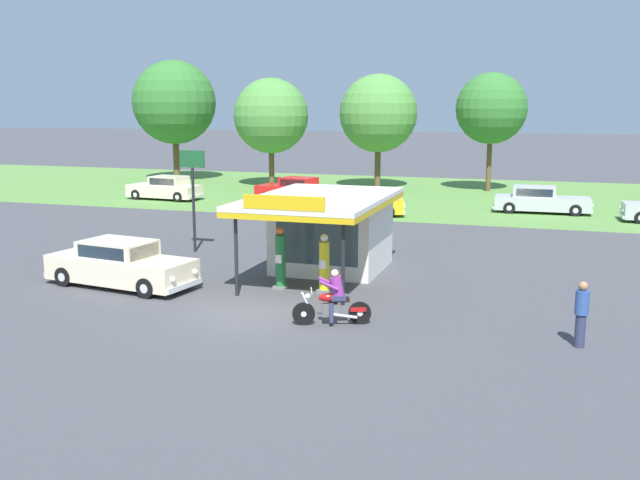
{
  "coord_description": "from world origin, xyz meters",
  "views": [
    {
      "loc": [
        8.25,
        -18.67,
        6.02
      ],
      "look_at": [
        0.66,
        4.65,
        1.4
      ],
      "focal_mm": 39.98,
      "sensor_mm": 36.0,
      "label": 1
    }
  ],
  "objects_px": {
    "motorcycle_with_rider": "(333,302)",
    "parked_car_back_row_far_left": "(540,201)",
    "parked_car_back_row_centre": "(357,203)",
    "roadside_pole_sign": "(193,182)",
    "featured_classic_sedan": "(121,265)",
    "gas_pump_nearside": "(280,261)",
    "parked_car_back_row_right": "(297,191)",
    "bystander_strolling_foreground": "(581,313)",
    "parked_car_back_row_left": "(165,189)",
    "gas_pump_offside": "(324,266)"
  },
  "relations": [
    {
      "from": "parked_car_back_row_centre",
      "to": "roadside_pole_sign",
      "type": "bearing_deg",
      "value": -107.96
    },
    {
      "from": "parked_car_back_row_centre",
      "to": "featured_classic_sedan",
      "type": "bearing_deg",
      "value": -100.95
    },
    {
      "from": "gas_pump_offside",
      "to": "motorcycle_with_rider",
      "type": "height_order",
      "value": "gas_pump_offside"
    },
    {
      "from": "gas_pump_nearside",
      "to": "gas_pump_offside",
      "type": "height_order",
      "value": "gas_pump_nearside"
    },
    {
      "from": "featured_classic_sedan",
      "to": "bystander_strolling_foreground",
      "type": "xyz_separation_m",
      "value": [
        14.61,
        -1.8,
        0.18
      ]
    },
    {
      "from": "motorcycle_with_rider",
      "to": "parked_car_back_row_centre",
      "type": "distance_m",
      "value": 20.31
    },
    {
      "from": "featured_classic_sedan",
      "to": "parked_car_back_row_centre",
      "type": "xyz_separation_m",
      "value": [
        3.45,
        17.86,
        -0.04
      ]
    },
    {
      "from": "parked_car_back_row_centre",
      "to": "parked_car_back_row_left",
      "type": "distance_m",
      "value": 14.02
    },
    {
      "from": "motorcycle_with_rider",
      "to": "parked_car_back_row_left",
      "type": "relative_size",
      "value": 0.42
    },
    {
      "from": "parked_car_back_row_centre",
      "to": "parked_car_back_row_right",
      "type": "distance_m",
      "value": 6.64
    },
    {
      "from": "parked_car_back_row_centre",
      "to": "gas_pump_offside",
      "type": "bearing_deg",
      "value": -78.52
    },
    {
      "from": "motorcycle_with_rider",
      "to": "parked_car_back_row_centre",
      "type": "bearing_deg",
      "value": 103.26
    },
    {
      "from": "motorcycle_with_rider",
      "to": "bystander_strolling_foreground",
      "type": "xyz_separation_m",
      "value": [
        6.5,
        0.11,
        0.25
      ]
    },
    {
      "from": "parked_car_back_row_centre",
      "to": "motorcycle_with_rider",
      "type": "bearing_deg",
      "value": -76.74
    },
    {
      "from": "gas_pump_nearside",
      "to": "gas_pump_offside",
      "type": "bearing_deg",
      "value": -0.0
    },
    {
      "from": "featured_classic_sedan",
      "to": "roadside_pole_sign",
      "type": "bearing_deg",
      "value": 93.68
    },
    {
      "from": "featured_classic_sedan",
      "to": "bystander_strolling_foreground",
      "type": "bearing_deg",
      "value": -7.03
    },
    {
      "from": "parked_car_back_row_right",
      "to": "bystander_strolling_foreground",
      "type": "bearing_deg",
      "value": -55.75
    },
    {
      "from": "parked_car_back_row_left",
      "to": "featured_classic_sedan",
      "type": "bearing_deg",
      "value": -63.58
    },
    {
      "from": "gas_pump_nearside",
      "to": "parked_car_back_row_right",
      "type": "height_order",
      "value": "gas_pump_nearside"
    },
    {
      "from": "gas_pump_offside",
      "to": "motorcycle_with_rider",
      "type": "relative_size",
      "value": 0.92
    },
    {
      "from": "gas_pump_nearside",
      "to": "bystander_strolling_foreground",
      "type": "height_order",
      "value": "gas_pump_nearside"
    },
    {
      "from": "parked_car_back_row_centre",
      "to": "parked_car_back_row_far_left",
      "type": "xyz_separation_m",
      "value": [
        9.73,
        4.21,
        0.02
      ]
    },
    {
      "from": "parked_car_back_row_centre",
      "to": "parked_car_back_row_right",
      "type": "relative_size",
      "value": 0.99
    },
    {
      "from": "featured_classic_sedan",
      "to": "parked_car_back_row_centre",
      "type": "relative_size",
      "value": 1.01
    },
    {
      "from": "gas_pump_nearside",
      "to": "parked_car_back_row_right",
      "type": "bearing_deg",
      "value": 108.48
    },
    {
      "from": "gas_pump_offside",
      "to": "motorcycle_with_rider",
      "type": "distance_m",
      "value": 3.53
    },
    {
      "from": "gas_pump_offside",
      "to": "parked_car_back_row_centre",
      "type": "bearing_deg",
      "value": 101.48
    },
    {
      "from": "motorcycle_with_rider",
      "to": "featured_classic_sedan",
      "type": "height_order",
      "value": "motorcycle_with_rider"
    },
    {
      "from": "parked_car_back_row_right",
      "to": "parked_car_back_row_centre",
      "type": "bearing_deg",
      "value": -39.7
    },
    {
      "from": "gas_pump_offside",
      "to": "parked_car_back_row_left",
      "type": "height_order",
      "value": "gas_pump_offside"
    },
    {
      "from": "gas_pump_offside",
      "to": "roadside_pole_sign",
      "type": "distance_m",
      "value": 8.8
    },
    {
      "from": "gas_pump_nearside",
      "to": "motorcycle_with_rider",
      "type": "bearing_deg",
      "value": -49.06
    },
    {
      "from": "motorcycle_with_rider",
      "to": "parked_car_back_row_far_left",
      "type": "xyz_separation_m",
      "value": [
        5.08,
        23.98,
        0.04
      ]
    },
    {
      "from": "parked_car_back_row_centre",
      "to": "parked_car_back_row_left",
      "type": "xyz_separation_m",
      "value": [
        -13.73,
        2.83,
        0.03
      ]
    },
    {
      "from": "gas_pump_offside",
      "to": "bystander_strolling_foreground",
      "type": "distance_m",
      "value": 8.42
    },
    {
      "from": "gas_pump_nearside",
      "to": "parked_car_back_row_centre",
      "type": "relative_size",
      "value": 0.38
    },
    {
      "from": "roadside_pole_sign",
      "to": "bystander_strolling_foreground",
      "type": "bearing_deg",
      "value": -27.51
    },
    {
      "from": "parked_car_back_row_centre",
      "to": "parked_car_back_row_right",
      "type": "height_order",
      "value": "parked_car_back_row_right"
    },
    {
      "from": "gas_pump_nearside",
      "to": "parked_car_back_row_left",
      "type": "height_order",
      "value": "gas_pump_nearside"
    },
    {
      "from": "featured_classic_sedan",
      "to": "bystander_strolling_foreground",
      "type": "height_order",
      "value": "bystander_strolling_foreground"
    },
    {
      "from": "parked_car_back_row_far_left",
      "to": "roadside_pole_sign",
      "type": "xyz_separation_m",
      "value": [
        -13.57,
        -16.05,
        2.23
      ]
    },
    {
      "from": "parked_car_back_row_centre",
      "to": "parked_car_back_row_right",
      "type": "xyz_separation_m",
      "value": [
        -5.11,
        4.24,
        0.04
      ]
    },
    {
      "from": "bystander_strolling_foreground",
      "to": "roadside_pole_sign",
      "type": "height_order",
      "value": "roadside_pole_sign"
    },
    {
      "from": "parked_car_back_row_left",
      "to": "bystander_strolling_foreground",
      "type": "bearing_deg",
      "value": -42.1
    },
    {
      "from": "gas_pump_nearside",
      "to": "roadside_pole_sign",
      "type": "relative_size",
      "value": 0.49
    },
    {
      "from": "gas_pump_offside",
      "to": "parked_car_back_row_right",
      "type": "relative_size",
      "value": 0.35
    },
    {
      "from": "motorcycle_with_rider",
      "to": "parked_car_back_row_far_left",
      "type": "height_order",
      "value": "motorcycle_with_rider"
    },
    {
      "from": "parked_car_back_row_centre",
      "to": "roadside_pole_sign",
      "type": "distance_m",
      "value": 12.65
    },
    {
      "from": "featured_classic_sedan",
      "to": "parked_car_back_row_left",
      "type": "height_order",
      "value": "featured_classic_sedan"
    }
  ]
}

